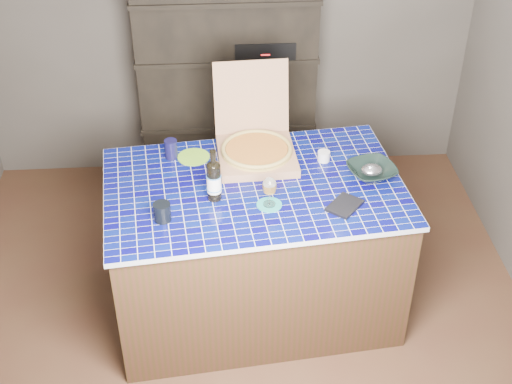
{
  "coord_description": "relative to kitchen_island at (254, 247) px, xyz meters",
  "views": [
    {
      "loc": [
        -0.1,
        -2.95,
        3.11
      ],
      "look_at": [
        0.1,
        0.0,
        0.97
      ],
      "focal_mm": 50.0,
      "sensor_mm": 36.0,
      "label": 1
    }
  ],
  "objects": [
    {
      "name": "room",
      "position": [
        -0.1,
        -0.18,
        0.81
      ],
      "size": [
        3.5,
        3.5,
        3.5
      ],
      "color": "#4F3722",
      "rests_on": "ground"
    },
    {
      "name": "shelving_unit",
      "position": [
        -0.1,
        1.35,
        0.46
      ],
      "size": [
        1.2,
        0.41,
        1.8
      ],
      "color": "black",
      "rests_on": "floor"
    },
    {
      "name": "kitchen_island",
      "position": [
        0.0,
        0.0,
        0.0
      ],
      "size": [
        1.71,
        1.18,
        0.88
      ],
      "rotation": [
        0.0,
        0.0,
        0.11
      ],
      "color": "#43261A",
      "rests_on": "floor"
    },
    {
      "name": "pizza_box",
      "position": [
        0.03,
        0.28,
        0.51
      ],
      "size": [
        0.46,
        0.55,
        0.47
      ],
      "rotation": [
        0.0,
        0.0,
        0.05
      ],
      "color": "#93644B",
      "rests_on": "kitchen_island"
    },
    {
      "name": "mead_bottle",
      "position": [
        -0.22,
        -0.1,
        0.56
      ],
      "size": [
        0.08,
        0.08,
        0.3
      ],
      "color": "black",
      "rests_on": "kitchen_island"
    },
    {
      "name": "teal_trivet",
      "position": [
        0.07,
        -0.18,
        0.44
      ],
      "size": [
        0.13,
        0.13,
        0.01
      ],
      "primitive_type": "cylinder",
      "color": "teal",
      "rests_on": "kitchen_island"
    },
    {
      "name": "wine_glass",
      "position": [
        0.07,
        -0.18,
        0.56
      ],
      "size": [
        0.07,
        0.07,
        0.17
      ],
      "color": "white",
      "rests_on": "teal_trivet"
    },
    {
      "name": "tumbler",
      "position": [
        -0.48,
        -0.27,
        0.49
      ],
      "size": [
        0.09,
        0.09,
        0.1
      ],
      "primitive_type": "cylinder",
      "color": "black",
      "rests_on": "kitchen_island"
    },
    {
      "name": "dvd_case",
      "position": [
        0.46,
        -0.22,
        0.45
      ],
      "size": [
        0.22,
        0.23,
        0.01
      ],
      "primitive_type": "cube",
      "rotation": [
        0.0,
        0.0,
        -0.69
      ],
      "color": "black",
      "rests_on": "kitchen_island"
    },
    {
      "name": "bowl",
      "position": [
        0.65,
        0.05,
        0.47
      ],
      "size": [
        0.32,
        0.32,
        0.06
      ],
      "primitive_type": "imported",
      "rotation": [
        0.0,
        0.0,
        0.29
      ],
      "color": "black",
      "rests_on": "kitchen_island"
    },
    {
      "name": "foil_contents",
      "position": [
        0.65,
        0.05,
        0.48
      ],
      "size": [
        0.12,
        0.1,
        0.06
      ],
      "primitive_type": "ellipsoid",
      "color": "#AEAEB9",
      "rests_on": "bowl"
    },
    {
      "name": "white_jar",
      "position": [
        0.41,
        0.22,
        0.47
      ],
      "size": [
        0.07,
        0.07,
        0.06
      ],
      "primitive_type": "cylinder",
      "color": "silver",
      "rests_on": "kitchen_island"
    },
    {
      "name": "navy_cup",
      "position": [
        -0.45,
        0.31,
        0.5
      ],
      "size": [
        0.07,
        0.07,
        0.11
      ],
      "primitive_type": "cylinder",
      "color": "black",
      "rests_on": "kitchen_island"
    },
    {
      "name": "green_trivet",
      "position": [
        -0.33,
        0.3,
        0.44
      ],
      "size": [
        0.18,
        0.18,
        0.01
      ],
      "primitive_type": "cylinder",
      "color": "#7CC72A",
      "rests_on": "kitchen_island"
    }
  ]
}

